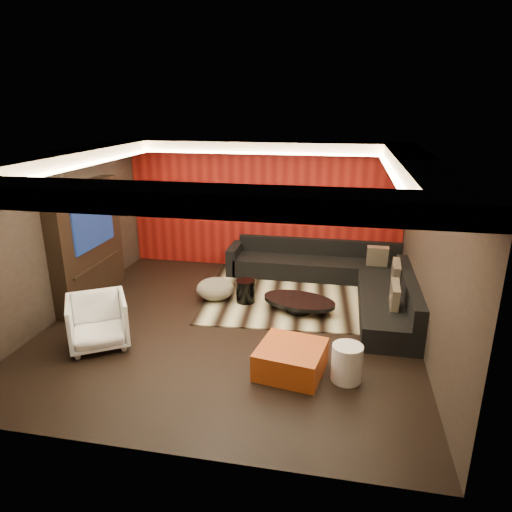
% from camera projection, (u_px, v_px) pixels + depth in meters
% --- Properties ---
extents(floor, '(6.00, 6.00, 0.02)m').
position_uv_depth(floor, '(232.00, 326.00, 7.64)').
color(floor, black).
rests_on(floor, ground).
extents(ceiling, '(6.00, 6.00, 0.02)m').
position_uv_depth(ceiling, '(228.00, 155.00, 6.74)').
color(ceiling, silver).
rests_on(ceiling, ground).
extents(wall_back, '(6.00, 0.02, 2.80)m').
position_uv_depth(wall_back, '(264.00, 206.00, 9.99)').
color(wall_back, black).
rests_on(wall_back, ground).
extents(wall_left, '(0.02, 6.00, 2.80)m').
position_uv_depth(wall_left, '(58.00, 236.00, 7.73)').
color(wall_left, black).
rests_on(wall_left, ground).
extents(wall_right, '(0.02, 6.00, 2.80)m').
position_uv_depth(wall_right, '(430.00, 257.00, 6.65)').
color(wall_right, black).
rests_on(wall_right, ground).
extents(red_feature_wall, '(5.98, 0.05, 2.78)m').
position_uv_depth(red_feature_wall, '(263.00, 206.00, 9.95)').
color(red_feature_wall, '#6B0C0A').
rests_on(red_feature_wall, ground).
extents(soffit_back, '(6.00, 0.60, 0.22)m').
position_uv_depth(soffit_back, '(261.00, 147.00, 9.29)').
color(soffit_back, silver).
rests_on(soffit_back, ground).
extents(soffit_front, '(6.00, 0.60, 0.22)m').
position_uv_depth(soffit_front, '(157.00, 198.00, 4.27)').
color(soffit_front, silver).
rests_on(soffit_front, ground).
extents(soffit_left, '(0.60, 4.80, 0.22)m').
position_uv_depth(soffit_left, '(64.00, 159.00, 7.27)').
color(soffit_left, silver).
rests_on(soffit_left, ground).
extents(soffit_right, '(0.60, 4.80, 0.22)m').
position_uv_depth(soffit_right, '(418.00, 168.00, 6.29)').
color(soffit_right, silver).
rests_on(soffit_right, ground).
extents(cove_back, '(4.80, 0.08, 0.04)m').
position_uv_depth(cove_back, '(258.00, 153.00, 9.00)').
color(cove_back, '#FFD899').
rests_on(cove_back, ground).
extents(cove_front, '(4.80, 0.08, 0.04)m').
position_uv_depth(cove_front, '(171.00, 200.00, 4.61)').
color(cove_front, '#FFD899').
rests_on(cove_front, ground).
extents(cove_left, '(0.08, 4.80, 0.04)m').
position_uv_depth(cove_left, '(85.00, 165.00, 7.24)').
color(cove_left, '#FFD899').
rests_on(cove_left, ground).
extents(cove_right, '(0.08, 4.80, 0.04)m').
position_uv_depth(cove_right, '(392.00, 173.00, 6.38)').
color(cove_right, '#FFD899').
rests_on(cove_right, ground).
extents(tv_surround, '(0.30, 2.00, 2.20)m').
position_uv_depth(tv_surround, '(88.00, 243.00, 8.36)').
color(tv_surround, black).
rests_on(tv_surround, ground).
extents(tv_screen, '(0.04, 1.30, 0.80)m').
position_uv_depth(tv_screen, '(93.00, 225.00, 8.22)').
color(tv_screen, black).
rests_on(tv_screen, ground).
extents(tv_shelf, '(0.04, 1.60, 0.04)m').
position_uv_depth(tv_shelf, '(98.00, 264.00, 8.46)').
color(tv_shelf, black).
rests_on(tv_shelf, ground).
extents(rug, '(4.20, 3.28, 0.02)m').
position_uv_depth(rug, '(310.00, 295.00, 8.82)').
color(rug, beige).
rests_on(rug, floor).
extents(coffee_table, '(1.59, 1.59, 0.22)m').
position_uv_depth(coffee_table, '(299.00, 305.00, 8.11)').
color(coffee_table, black).
rests_on(coffee_table, rug).
extents(drum_stool, '(0.41, 0.41, 0.42)m').
position_uv_depth(drum_stool, '(246.00, 291.00, 8.44)').
color(drum_stool, black).
rests_on(drum_stool, rug).
extents(striped_pouf, '(0.80, 0.80, 0.39)m').
position_uv_depth(striped_pouf, '(215.00, 289.00, 8.58)').
color(striped_pouf, beige).
rests_on(striped_pouf, rug).
extents(white_side_table, '(0.42, 0.42, 0.51)m').
position_uv_depth(white_side_table, '(347.00, 363.00, 6.06)').
color(white_side_table, white).
rests_on(white_side_table, floor).
extents(orange_ottoman, '(1.00, 1.00, 0.39)m').
position_uv_depth(orange_ottoman, '(291.00, 359.00, 6.27)').
color(orange_ottoman, '#A94615').
rests_on(orange_ottoman, floor).
extents(armchair, '(1.17, 1.18, 0.79)m').
position_uv_depth(armchair, '(98.00, 322.00, 6.90)').
color(armchair, white).
rests_on(armchair, floor).
extents(sectional_sofa, '(3.65, 3.50, 0.75)m').
position_uv_depth(sectional_sofa, '(340.00, 278.00, 8.97)').
color(sectional_sofa, black).
rests_on(sectional_sofa, floor).
extents(throw_pillows, '(0.55, 2.34, 0.50)m').
position_uv_depth(throw_pillows, '(389.00, 273.00, 8.23)').
color(throw_pillows, tan).
rests_on(throw_pillows, sectional_sofa).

